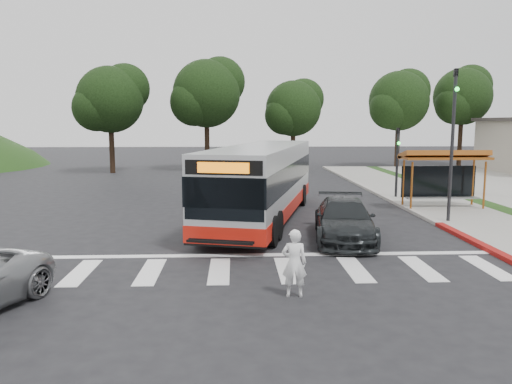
{
  "coord_description": "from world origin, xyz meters",
  "views": [
    {
      "loc": [
        0.46,
        -19.11,
        4.3
      ],
      "look_at": [
        1.29,
        0.16,
        1.6
      ],
      "focal_mm": 35.0,
      "sensor_mm": 36.0,
      "label": 1
    }
  ],
  "objects": [
    {
      "name": "traffic_signal_ne_short",
      "position": [
        9.6,
        8.49,
        2.48
      ],
      "size": [
        0.18,
        0.37,
        4.0
      ],
      "color": "black",
      "rests_on": "ground"
    },
    {
      "name": "tree_north_a",
      "position": [
        -1.92,
        26.07,
        6.92
      ],
      "size": [
        6.6,
        6.15,
        10.17
      ],
      "color": "black",
      "rests_on": "ground"
    },
    {
      "name": "pedestrian",
      "position": [
        1.92,
        -7.21,
        0.85
      ],
      "size": [
        0.65,
        0.46,
        1.7
      ],
      "primitive_type": "imported",
      "rotation": [
        0.0,
        0.0,
        3.06
      ],
      "color": "white",
      "rests_on": "ground"
    },
    {
      "name": "curb_east_red",
      "position": [
        9.0,
        -2.0,
        0.08
      ],
      "size": [
        0.32,
        6.0,
        0.15
      ],
      "primitive_type": "cube",
      "color": "maroon",
      "rests_on": "ground"
    },
    {
      "name": "dark_sedan",
      "position": [
        4.48,
        -1.29,
        0.75
      ],
      "size": [
        2.81,
        5.41,
        1.5
      ],
      "primitive_type": "imported",
      "rotation": [
        0.0,
        0.0,
        -0.14
      ],
      "color": "black",
      "rests_on": "ground"
    },
    {
      "name": "bus_shelter",
      "position": [
        10.8,
        5.1,
        2.35
      ],
      "size": [
        4.2,
        1.6,
        2.86
      ],
      "color": "#934C18",
      "rests_on": "sidewalk_east"
    },
    {
      "name": "crosswalk_ladder",
      "position": [
        0.0,
        -5.0,
        0.01
      ],
      "size": [
        18.0,
        2.6,
        0.01
      ],
      "primitive_type": "cube",
      "color": "silver",
      "rests_on": "ground"
    },
    {
      "name": "curb_east",
      "position": [
        9.0,
        8.0,
        0.07
      ],
      "size": [
        0.3,
        40.0,
        0.15
      ],
      "primitive_type": "cube",
      "color": "#9E9991",
      "rests_on": "ground"
    },
    {
      "name": "tree_north_b",
      "position": [
        6.07,
        28.06,
        5.66
      ],
      "size": [
        5.72,
        5.33,
        8.43
      ],
      "color": "black",
      "rests_on": "ground"
    },
    {
      "name": "traffic_signal_ne_tall",
      "position": [
        9.6,
        1.49,
        3.88
      ],
      "size": [
        0.18,
        0.37,
        6.5
      ],
      "color": "black",
      "rests_on": "ground"
    },
    {
      "name": "tree_ne_b",
      "position": [
        23.08,
        30.06,
        6.92
      ],
      "size": [
        6.16,
        5.74,
        10.02
      ],
      "color": "black",
      "rests_on": "ground"
    },
    {
      "name": "sidewalk_east",
      "position": [
        11.0,
        8.0,
        0.06
      ],
      "size": [
        4.0,
        40.0,
        0.12
      ],
      "primitive_type": "cube",
      "color": "gray",
      "rests_on": "ground"
    },
    {
      "name": "tree_ne_a",
      "position": [
        16.08,
        28.06,
        6.39
      ],
      "size": [
        6.16,
        5.74,
        9.3
      ],
      "color": "black",
      "rests_on": "parking_lot"
    },
    {
      "name": "tree_north_c",
      "position": [
        -9.92,
        24.06,
        6.29
      ],
      "size": [
        6.16,
        5.74,
        9.3
      ],
      "color": "black",
      "rests_on": "ground"
    },
    {
      "name": "transit_bus",
      "position": [
        1.69,
        2.78,
        1.64
      ],
      "size": [
        5.83,
        12.98,
        3.28
      ],
      "primitive_type": null,
      "rotation": [
        0.0,
        0.0,
        -0.25
      ],
      "color": "#B7B9BC",
      "rests_on": "ground"
    },
    {
      "name": "ground",
      "position": [
        0.0,
        0.0,
        0.0
      ],
      "size": [
        140.0,
        140.0,
        0.0
      ],
      "primitive_type": "plane",
      "color": "black",
      "rests_on": "ground"
    }
  ]
}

